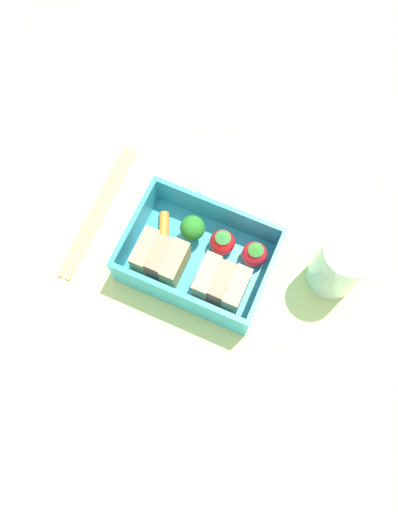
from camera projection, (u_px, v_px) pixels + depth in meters
ground_plane at (199, 266)px, 63.45cm from camera, size 120.00×120.00×2.00cm
bento_tray at (199, 262)px, 61.95cm from camera, size 17.43×12.49×1.20cm
bento_rim at (199, 254)px, 59.19cm from camera, size 17.43×12.49×4.66cm
sandwich_left at (221, 284)px, 57.91cm from camera, size 5.68×4.81×4.68cm
sandwich_center_left at (161, 259)px, 58.97cm from camera, size 5.68×4.81×4.68cm
strawberry_left at (255, 254)px, 59.85cm from camera, size 3.14×3.14×3.74cm
strawberry_far_left at (222, 242)px, 60.37cm from camera, size 3.16×3.16×3.76cm
broccoli_floret at (193, 228)px, 59.87cm from camera, size 3.05×3.05×4.37cm
carrot_stick_far_left at (164, 227)px, 62.18cm from camera, size 2.73×4.05×1.27cm
chopstick_pair at (98, 209)px, 64.63cm from camera, size 2.39×20.01×0.70cm
drinking_glass at (339, 265)px, 57.47cm from camera, size 5.85×5.85×9.39cm
folded_napkin at (253, 180)px, 66.26cm from camera, size 13.03×14.04×0.40cm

